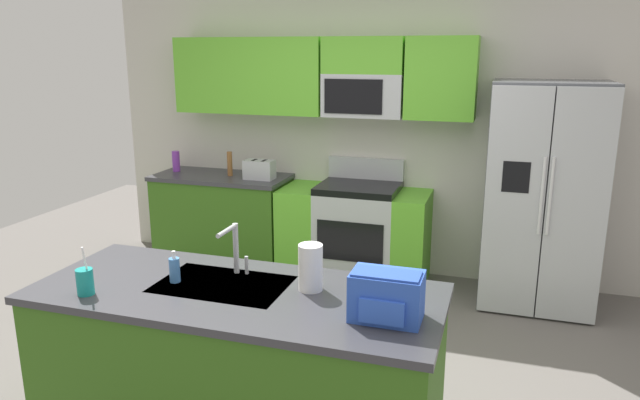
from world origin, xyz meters
TOP-DOWN VIEW (x-y plane):
  - ground_plane at (0.00, 0.00)m, footprint 9.00×9.00m
  - kitchen_wall_unit at (-0.14, 2.08)m, footprint 5.20×0.43m
  - back_counter at (-1.41, 1.80)m, footprint 1.32×0.63m
  - range_oven at (-0.06, 1.80)m, footprint 1.36×0.61m
  - refrigerator at (1.54, 1.73)m, footprint 0.90×0.76m
  - island_counter at (-0.04, -0.73)m, footprint 2.10×0.86m
  - toaster at (-0.98, 1.75)m, footprint 0.28×0.16m
  - pepper_mill at (-1.31, 1.80)m, footprint 0.05×0.05m
  - bottle_purple at (-1.92, 1.84)m, footprint 0.08×0.08m
  - sink_faucet at (-0.13, -0.54)m, footprint 0.09×0.21m
  - drink_cup_teal at (-0.72, -1.00)m, footprint 0.08×0.08m
  - soap_dispenser at (-0.39, -0.73)m, footprint 0.06×0.06m
  - paper_towel_roll at (0.32, -0.61)m, footprint 0.12×0.12m
  - backpack at (0.76, -0.83)m, footprint 0.32×0.22m

SIDE VIEW (x-z plane):
  - ground_plane at x=0.00m, z-range 0.00..0.00m
  - range_oven at x=-0.06m, z-range -0.11..0.99m
  - back_counter at x=-1.41m, z-range 0.00..0.90m
  - island_counter at x=-0.04m, z-range 0.00..0.90m
  - refrigerator at x=1.54m, z-range 0.00..1.85m
  - drink_cup_teal at x=-0.72m, z-range 0.84..1.09m
  - soap_dispenser at x=-0.39m, z-range 0.88..1.05m
  - toaster at x=-0.98m, z-range 0.90..1.08m
  - bottle_purple at x=-1.92m, z-range 0.90..1.10m
  - backpack at x=0.76m, z-range 0.90..1.13m
  - pepper_mill at x=-1.31m, z-range 0.90..1.14m
  - paper_towel_roll at x=0.32m, z-range 0.90..1.14m
  - sink_faucet at x=-0.13m, z-range 0.93..1.21m
  - kitchen_wall_unit at x=-0.14m, z-range 0.17..2.77m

